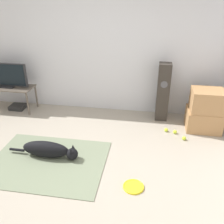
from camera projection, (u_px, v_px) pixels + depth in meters
name	position (u px, v px, depth m)	size (l,w,h in m)	color
ground_plane	(63.00, 170.00, 3.50)	(12.00, 12.00, 0.00)	#9E9384
wall_back	(94.00, 47.00, 4.78)	(8.00, 0.06, 2.55)	silver
area_rug	(48.00, 162.00, 3.66)	(1.67, 1.28, 0.01)	slate
dog	(49.00, 150.00, 3.71)	(1.09, 0.23, 0.25)	black
frisbee	(133.00, 187.00, 3.19)	(0.27, 0.27, 0.03)	yellow
cardboard_box_lower	(203.00, 120.00, 4.46)	(0.59, 0.50, 0.37)	#A87A4C
cardboard_box_upper	(207.00, 101.00, 4.28)	(0.53, 0.45, 0.38)	#A87A4C
floor_speaker	(163.00, 92.00, 4.65)	(0.23, 0.23, 1.10)	#2D2823
tv_stand	(8.00, 90.00, 5.09)	(1.07, 0.45, 0.50)	brown
tv	(5.00, 75.00, 4.96)	(0.92, 0.20, 0.49)	#232326
tennis_ball_by_boxes	(175.00, 132.00, 4.37)	(0.07, 0.07, 0.07)	#C6E033
tennis_ball_near_speaker	(184.00, 138.00, 4.19)	(0.07, 0.07, 0.07)	#C6E033
tennis_ball_loose_on_carpet	(166.00, 130.00, 4.43)	(0.07, 0.07, 0.07)	#C6E033
game_console	(18.00, 107.00, 5.27)	(0.30, 0.26, 0.09)	black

